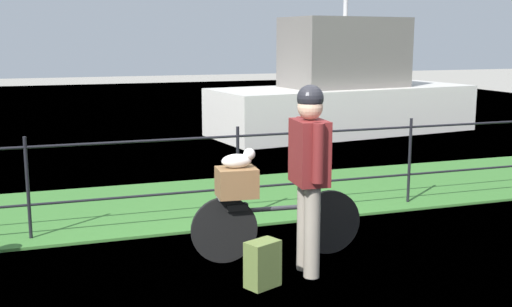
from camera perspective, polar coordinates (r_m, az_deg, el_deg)
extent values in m
plane|color=gray|center=(5.66, 4.17, -11.14)|extent=(60.00, 60.00, 0.00)
cube|color=#38702D|center=(8.14, -3.53, -4.25)|extent=(27.00, 2.40, 0.03)
plane|color=#60849E|center=(14.71, -10.68, 2.14)|extent=(30.00, 30.00, 0.00)
cylinder|color=black|center=(6.87, -19.89, -3.07)|extent=(0.04, 0.04, 1.09)
cylinder|color=black|center=(7.18, -1.64, -1.88)|extent=(0.04, 0.04, 1.09)
cylinder|color=black|center=(8.12, 13.68, -0.72)|extent=(0.04, 0.04, 1.09)
cylinder|color=black|center=(7.21, -1.64, -3.15)|extent=(18.00, 0.03, 0.03)
cylinder|color=black|center=(7.10, -1.66, 1.57)|extent=(18.00, 0.03, 0.03)
cylinder|color=black|center=(6.20, 6.59, -6.17)|extent=(0.63, 0.10, 0.63)
cylinder|color=black|center=(5.92, -2.87, -6.91)|extent=(0.63, 0.10, 0.63)
cylinder|color=#2D2D33|center=(5.99, 1.98, -4.97)|extent=(0.81, 0.11, 0.04)
cube|color=black|center=(5.88, -1.74, -4.84)|extent=(0.21, 0.11, 0.06)
cube|color=slate|center=(5.86, -1.75, -3.97)|extent=(0.37, 0.19, 0.02)
cube|color=brown|center=(5.82, -1.76, -2.61)|extent=(0.38, 0.32, 0.27)
ellipsoid|color=silver|center=(5.78, -1.77, -0.68)|extent=(0.29, 0.16, 0.13)
sphere|color=silver|center=(5.80, -0.61, -0.05)|extent=(0.11, 0.11, 0.11)
cylinder|color=gray|center=(5.73, 4.41, -6.50)|extent=(0.14, 0.14, 0.82)
cylinder|color=gray|center=(5.55, 5.08, -7.08)|extent=(0.14, 0.14, 0.82)
cube|color=maroon|center=(5.48, 4.85, 0.13)|extent=(0.29, 0.42, 0.56)
cylinder|color=maroon|center=(5.68, 4.12, 0.79)|extent=(0.10, 0.10, 0.50)
cylinder|color=maroon|center=(5.27, 5.63, 0.01)|extent=(0.10, 0.10, 0.50)
sphere|color=tan|center=(5.42, 4.91, 4.19)|extent=(0.22, 0.22, 0.22)
sphere|color=black|center=(5.42, 4.92, 5.00)|extent=(0.23, 0.23, 0.23)
cube|color=olive|center=(5.39, 0.60, -9.94)|extent=(0.33, 0.28, 0.40)
cube|color=silver|center=(14.07, 7.86, 3.92)|extent=(6.08, 2.87, 1.01)
cube|color=slate|center=(13.99, 7.99, 9.02)|extent=(2.75, 1.80, 1.49)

